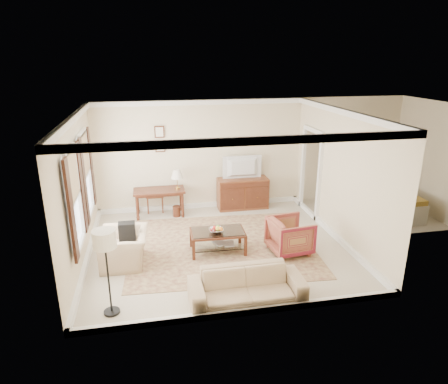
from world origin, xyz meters
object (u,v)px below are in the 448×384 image
object	(u,v)px
writing_desk	(159,194)
striped_armchair	(290,234)
sideboard	(243,193)
tv	(243,161)
coffee_table	(218,236)
club_armchair	(124,243)
sofa	(247,281)

from	to	relation	value
writing_desk	striped_armchair	distance (m)	3.68
sideboard	striped_armchair	xyz separation A→B (m)	(0.36, -2.74, 0.00)
striped_armchair	sideboard	bearing A→B (deg)	0.80
sideboard	tv	world-z (taller)	tv
striped_armchair	tv	bearing A→B (deg)	0.85
sideboard	coffee_table	xyz separation A→B (m)	(-1.13, -2.42, -0.05)
sideboard	coffee_table	distance (m)	2.67
writing_desk	club_armchair	size ratio (longest dim) A/B	1.25
sofa	striped_armchair	bearing A→B (deg)	49.55
writing_desk	club_armchair	world-z (taller)	club_armchair
writing_desk	sofa	xyz separation A→B (m)	(1.26, -4.16, -0.22)
sofa	sideboard	bearing A→B (deg)	77.29
coffee_table	striped_armchair	size ratio (longest dim) A/B	1.39
sideboard	club_armchair	xyz separation A→B (m)	(-3.03, -2.56, 0.04)
coffee_table	club_armchair	bearing A→B (deg)	-175.85
sideboard	club_armchair	world-z (taller)	club_armchair
striped_armchair	sofa	distance (m)	2.05
writing_desk	coffee_table	world-z (taller)	writing_desk
club_armchair	sofa	world-z (taller)	club_armchair
tv	coffee_table	distance (m)	2.83
writing_desk	coffee_table	bearing A→B (deg)	-64.25
sideboard	tv	bearing A→B (deg)	-90.00
writing_desk	sideboard	distance (m)	2.25
sofa	coffee_table	bearing A→B (deg)	94.80
sideboard	sofa	distance (m)	4.41
tv	striped_armchair	world-z (taller)	tv
sofa	tv	bearing A→B (deg)	77.23
coffee_table	striped_armchair	xyz separation A→B (m)	(1.49, -0.32, 0.05)
writing_desk	sideboard	size ratio (longest dim) A/B	0.96
coffee_table	striped_armchair	bearing A→B (deg)	-12.03
writing_desk	sideboard	bearing A→B (deg)	3.41
writing_desk	sofa	distance (m)	4.36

